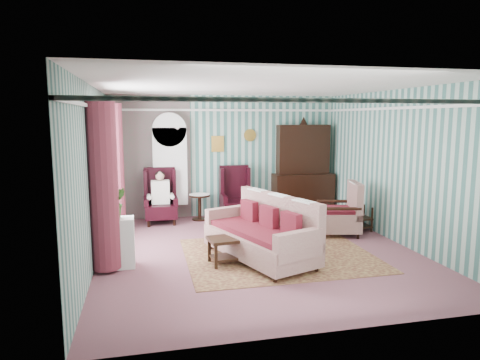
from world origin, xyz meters
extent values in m
plane|color=#824B54|center=(0.00, 0.00, 0.00)|extent=(6.00, 6.00, 0.00)
cube|color=#3C6D65|center=(0.00, 3.00, 1.45)|extent=(5.50, 0.02, 2.90)
cube|color=#3C6D65|center=(0.00, -3.00, 1.45)|extent=(5.50, 0.02, 2.90)
cube|color=#3C6D65|center=(-2.75, 0.00, 1.45)|extent=(0.02, 6.00, 2.90)
cube|color=#3C6D65|center=(2.75, 0.00, 1.45)|extent=(0.02, 6.00, 2.90)
cube|color=white|center=(0.00, 0.00, 2.90)|extent=(5.50, 6.00, 0.02)
cube|color=#8A465C|center=(-1.80, 2.99, 1.45)|extent=(1.90, 0.01, 2.90)
cube|color=silver|center=(0.00, 0.00, 2.55)|extent=(5.50, 6.00, 0.05)
cube|color=white|center=(-2.72, 0.60, 1.55)|extent=(0.04, 1.50, 1.90)
cylinder|color=maroon|center=(-2.55, -0.45, 1.35)|extent=(0.44, 0.44, 2.60)
cylinder|color=maroon|center=(-2.55, 1.65, 1.35)|extent=(0.44, 0.44, 2.60)
cube|color=#B97E31|center=(-0.20, 2.97, 1.75)|extent=(0.30, 0.03, 0.38)
cube|color=white|center=(-1.35, 2.84, 1.12)|extent=(0.80, 0.28, 2.24)
cube|color=black|center=(1.90, 2.72, 1.18)|extent=(1.50, 0.56, 2.36)
cube|color=black|center=(-1.60, 2.45, 0.62)|extent=(0.76, 0.80, 1.25)
cube|color=black|center=(0.15, 2.45, 0.62)|extent=(0.76, 0.80, 1.25)
cylinder|color=black|center=(-0.70, 2.60, 0.30)|extent=(0.50, 0.50, 0.60)
cube|color=black|center=(2.47, 0.90, 0.27)|extent=(0.45, 0.38, 0.54)
cube|color=silver|center=(-2.40, -0.30, 0.40)|extent=(0.55, 0.35, 0.80)
cube|color=#4E1A1A|center=(0.30, -0.30, 0.01)|extent=(3.20, 2.60, 0.01)
cube|color=#B6AF8D|center=(-0.09, -0.45, 0.57)|extent=(1.63, 2.36, 1.14)
cube|color=beige|center=(1.90, 0.73, 0.47)|extent=(0.89, 1.03, 0.95)
cube|color=black|center=(-0.54, -0.52, 0.22)|extent=(0.89, 0.57, 0.44)
imported|color=#28561A|center=(-2.43, -0.37, 0.99)|extent=(0.38, 0.35, 0.38)
imported|color=#275019|center=(-2.37, -0.23, 1.04)|extent=(0.31, 0.28, 0.48)
imported|color=#22591B|center=(-2.53, -0.30, 1.01)|extent=(0.25, 0.25, 0.42)
camera|label=1|loc=(-1.94, -7.15, 2.37)|focal=32.00mm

